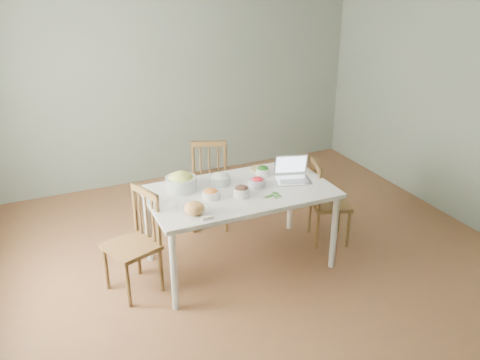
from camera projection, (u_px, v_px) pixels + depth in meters
name	position (u px, v px, depth m)	size (l,w,h in m)	color
floor	(260.00, 265.00, 4.99)	(5.00, 5.00, 0.00)	brown
wall_back	(176.00, 78.00, 6.53)	(5.00, 0.00, 2.70)	slate
wall_right	(473.00, 104.00, 5.38)	(0.00, 5.00, 2.70)	slate
dining_table	(240.00, 228.00, 4.87)	(1.71, 0.96, 0.80)	white
chair_far	(210.00, 187.00, 5.56)	(0.41, 0.39, 0.94)	#332212
chair_left	(131.00, 244.00, 4.44)	(0.42, 0.40, 0.95)	#332212
chair_right	(330.00, 202.00, 5.27)	(0.40, 0.38, 0.90)	#332212
bread_boule	(194.00, 208.00, 4.24)	(0.17, 0.17, 0.11)	#AC7043
butter_stick	(208.00, 218.00, 4.17)	(0.10, 0.03, 0.03)	beige
bowl_squash	(181.00, 181.00, 4.68)	(0.29, 0.29, 0.17)	#DCDC67
bowl_carrot	(211.00, 194.00, 4.53)	(0.16, 0.16, 0.09)	orange
bowl_onion	(220.00, 179.00, 4.81)	(0.20, 0.20, 0.11)	white
bowl_mushroom	(242.00, 191.00, 4.56)	(0.16, 0.16, 0.10)	black
bowl_redpep	(257.00, 182.00, 4.76)	(0.15, 0.15, 0.09)	red
bowl_broccoli	(263.00, 170.00, 5.02)	(0.14, 0.14, 0.09)	#19631E
flatbread	(260.00, 169.00, 5.15)	(0.19, 0.19, 0.02)	beige
basil_bunch	(272.00, 195.00, 4.58)	(0.18, 0.18, 0.02)	#25720E
laptop	(294.00, 171.00, 4.84)	(0.32, 0.28, 0.22)	silver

